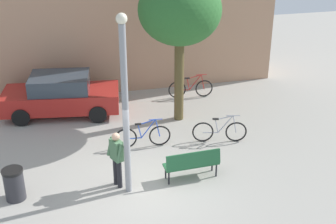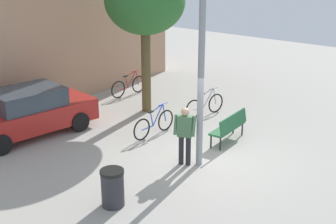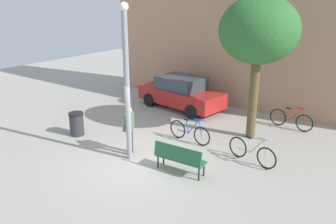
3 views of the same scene
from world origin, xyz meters
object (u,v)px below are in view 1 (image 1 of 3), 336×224
object	(u,v)px
plaza_tree	(180,11)
bicycle_red	(191,88)
trash_bin	(14,184)
lamppost	(125,102)
park_bench	(192,163)
bicycle_silver	(220,131)
person_by_lamppost	(117,156)
bicycle_blue	(143,136)
parked_car_red	(61,95)

from	to	relation	value
plaza_tree	bicycle_red	xyz separation A→B (m)	(0.99, 1.80, -3.58)
trash_bin	lamppost	bearing A→B (deg)	-6.61
bicycle_red	park_bench	bearing A→B (deg)	-105.96
bicycle_silver	park_bench	bearing A→B (deg)	-128.17
person_by_lamppost	park_bench	world-z (taller)	person_by_lamppost
trash_bin	bicycle_blue	bearing A→B (deg)	27.04
person_by_lamppost	plaza_tree	bearing A→B (deg)	53.59
park_bench	bicycle_blue	size ratio (longest dim) A/B	0.90
parked_car_red	lamppost	bearing A→B (deg)	-73.83
lamppost	park_bench	bearing A→B (deg)	4.33
bicycle_blue	bicycle_silver	world-z (taller)	same
bicycle_silver	bicycle_blue	bearing A→B (deg)	174.19
person_by_lamppost	plaza_tree	size ratio (longest dim) A/B	0.32
parked_car_red	bicycle_silver	bearing A→B (deg)	-34.28
lamppost	person_by_lamppost	size ratio (longest dim) A/B	2.98
lamppost	person_by_lamppost	xyz separation A→B (m)	(-0.26, 0.31, -1.73)
lamppost	park_bench	size ratio (longest dim) A/B	3.07
person_by_lamppost	bicycle_red	bearing A→B (deg)	55.95
bicycle_red	plaza_tree	bearing A→B (deg)	-118.68
lamppost	bicycle_silver	distance (m)	4.60
bicycle_red	bicycle_blue	bearing A→B (deg)	-126.69
bicycle_silver	lamppost	bearing A→B (deg)	-148.48
lamppost	trash_bin	world-z (taller)	lamppost
park_bench	bicycle_blue	world-z (taller)	bicycle_blue
park_bench	bicycle_red	world-z (taller)	bicycle_red
person_by_lamppost	parked_car_red	size ratio (longest dim) A/B	0.38
plaza_tree	bicycle_silver	size ratio (longest dim) A/B	2.93
plaza_tree	trash_bin	size ratio (longest dim) A/B	5.71
bicycle_blue	bicycle_silver	size ratio (longest dim) A/B	1.02
lamppost	bicycle_blue	bearing A→B (deg)	69.57
lamppost	bicycle_red	xyz separation A→B (m)	(3.51, 5.88, -2.31)
trash_bin	bicycle_red	bearing A→B (deg)	40.25
person_by_lamppost	trash_bin	world-z (taller)	person_by_lamppost
park_bench	bicycle_red	bearing A→B (deg)	74.04
lamppost	bicycle_red	bearing A→B (deg)	59.17
bicycle_blue	parked_car_red	size ratio (longest dim) A/B	0.41
lamppost	parked_car_red	bearing A→B (deg)	106.17
person_by_lamppost	bicycle_blue	bearing A→B (deg)	60.96
person_by_lamppost	bicycle_blue	world-z (taller)	person_by_lamppost
person_by_lamppost	lamppost	bearing A→B (deg)	-50.37
plaza_tree	park_bench	bearing A→B (deg)	-99.45
trash_bin	person_by_lamppost	bearing A→B (deg)	-0.86
person_by_lamppost	trash_bin	distance (m)	2.81
person_by_lamppost	parked_car_red	bearing A→B (deg)	104.46
plaza_tree	trash_bin	bearing A→B (deg)	-146.10
person_by_lamppost	bicycle_blue	size ratio (longest dim) A/B	0.92
lamppost	trash_bin	size ratio (longest dim) A/B	5.47
bicycle_silver	bicycle_red	world-z (taller)	same
parked_car_red	trash_bin	world-z (taller)	parked_car_red
plaza_tree	parked_car_red	distance (m)	5.39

